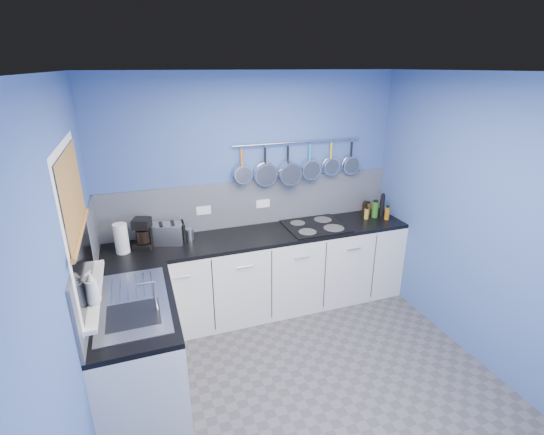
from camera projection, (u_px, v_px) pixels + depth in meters
floor at (306, 383)px, 3.39m from camera, size 3.20×3.00×0.02m
ceiling at (319, 70)px, 2.49m from camera, size 3.20×3.00×0.02m
wall_back at (253, 193)px, 4.27m from camera, size 3.20×0.02×2.50m
wall_front at (467, 404)px, 1.61m from camera, size 3.20×0.02×2.50m
wall_left at (74, 289)px, 2.44m from camera, size 0.02×3.00×2.50m
wall_right at (481, 224)px, 3.44m from camera, size 0.02×3.00×2.50m
backsplash_back at (254, 203)px, 4.29m from camera, size 3.20×0.02×0.50m
backsplash_left at (88, 260)px, 3.01m from camera, size 0.02×1.80×0.50m
cabinet_run_back at (263, 273)px, 4.29m from camera, size 3.20×0.60×0.86m
worktop_back at (262, 235)px, 4.13m from camera, size 3.20×0.60×0.04m
cabinet_run_left at (140, 354)px, 3.10m from camera, size 0.60×1.20×0.86m
worktop_left at (133, 304)px, 2.93m from camera, size 0.60×1.20×0.04m
window_frame at (77, 226)px, 2.61m from camera, size 0.01×1.00×1.10m
window_glass at (78, 225)px, 2.61m from camera, size 0.01×0.90×1.00m
bamboo_blind at (73, 193)px, 2.53m from camera, size 0.01×0.90×0.55m
window_sill at (93, 292)px, 2.80m from camera, size 0.10×0.98×0.03m
sink_unit at (133, 302)px, 2.93m from camera, size 0.50×0.95×0.01m
mixer_tap at (155, 296)px, 2.77m from camera, size 0.12×0.08×0.26m
socket_left at (204, 210)px, 4.11m from camera, size 0.15×0.01×0.09m
socket_right at (263, 204)px, 4.31m from camera, size 0.15×0.01×0.09m
pot_rail at (299, 142)px, 4.18m from camera, size 1.45×0.02×0.02m
soap_bottle_a at (92, 288)px, 2.60m from camera, size 0.12×0.12×0.24m
soap_bottle_b at (93, 287)px, 2.68m from camera, size 0.09×0.09×0.17m
paper_towel at (121, 238)px, 3.66m from camera, size 0.14×0.14×0.28m
coffee_maker at (143, 234)px, 3.76m from camera, size 0.22×0.23×0.29m
toaster at (168, 234)px, 3.87m from camera, size 0.35×0.26×0.20m
canister at (190, 234)px, 3.95m from camera, size 0.09×0.09×0.12m
hob at (315, 226)px, 4.30m from camera, size 0.64×0.56×0.01m
pan_0 at (242, 165)px, 4.04m from camera, size 0.19×0.09×0.38m
pan_1 at (265, 165)px, 4.13m from camera, size 0.25×0.07×0.44m
pan_2 at (288, 164)px, 4.21m from camera, size 0.25×0.12×0.44m
pan_3 at (310, 160)px, 4.29m from camera, size 0.22×0.09×0.41m
pan_4 at (331, 158)px, 4.36m from camera, size 0.19×0.07×0.38m
pan_5 at (351, 157)px, 4.44m from camera, size 0.21×0.06×0.40m
condiment_0 at (375, 208)px, 4.66m from camera, size 0.07×0.07×0.14m
condiment_1 at (368, 209)px, 4.63m from camera, size 0.06×0.06×0.14m
condiment_2 at (365, 209)px, 4.58m from camera, size 0.06×0.06×0.16m
condiment_3 at (382, 206)px, 4.55m from camera, size 0.05×0.05×0.26m
condiment_4 at (375, 210)px, 4.54m from camera, size 0.07×0.07×0.18m
condiment_5 at (366, 214)px, 4.50m from camera, size 0.05×0.05×0.12m
condiment_6 at (387, 213)px, 4.48m from camera, size 0.06×0.06×0.14m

